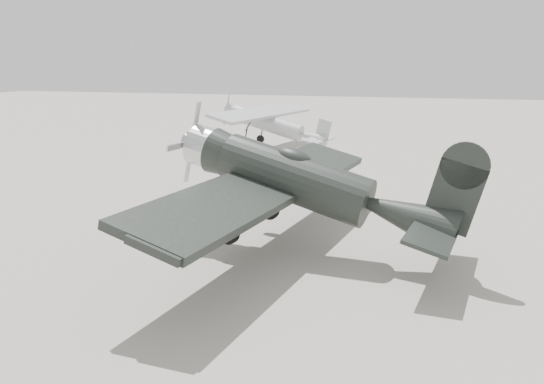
{
  "coord_description": "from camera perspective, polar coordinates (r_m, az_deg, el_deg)",
  "views": [
    {
      "loc": [
        4.16,
        -13.04,
        5.45
      ],
      "look_at": [
        -0.75,
        2.6,
        1.5
      ],
      "focal_mm": 35.0,
      "sensor_mm": 36.0,
      "label": 1
    }
  ],
  "objects": [
    {
      "name": "ground",
      "position": [
        14.74,
        -0.24,
        -8.16
      ],
      "size": [
        160.0,
        160.0,
        0.0
      ],
      "primitive_type": "plane",
      "color": "gray",
      "rests_on": "ground"
    },
    {
      "name": "highwing_monoplane",
      "position": [
        34.78,
        -0.12,
        7.7
      ],
      "size": [
        7.7,
        10.78,
        3.04
      ],
      "rotation": [
        0.0,
        0.23,
        -0.19
      ],
      "color": "#AFB1B4",
      "rests_on": "ground"
    },
    {
      "name": "lowwing_monoplane",
      "position": [
        15.28,
        3.9,
        0.82
      ],
      "size": [
        8.83,
        12.32,
        3.96
      ],
      "rotation": [
        0.0,
        0.24,
        -0.14
      ],
      "color": "black",
      "rests_on": "ground"
    }
  ]
}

